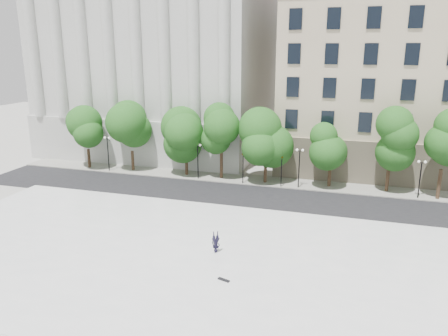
{
  "coord_description": "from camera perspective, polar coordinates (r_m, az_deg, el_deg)",
  "views": [
    {
      "loc": [
        10.84,
        -23.54,
        14.94
      ],
      "look_at": [
        0.76,
        10.0,
        5.26
      ],
      "focal_mm": 35.0,
      "sensor_mm": 36.0,
      "label": 1
    }
  ],
  "objects": [
    {
      "name": "street",
      "position": [
        45.45,
        1.99,
        -3.74
      ],
      "size": [
        60.0,
        8.0,
        0.02
      ],
      "primitive_type": "cube",
      "color": "black",
      "rests_on": "ground"
    },
    {
      "name": "ground",
      "position": [
        29.91,
        -7.16,
        -14.65
      ],
      "size": [
        160.0,
        160.0,
        0.0
      ],
      "primitive_type": "plane",
      "color": "#AEADA5",
      "rests_on": "ground"
    },
    {
      "name": "traffic_light_west",
      "position": [
        48.6,
        2.52,
        2.02
      ],
      "size": [
        0.42,
        1.68,
        4.17
      ],
      "color": "black",
      "rests_on": "ground"
    },
    {
      "name": "plaza",
      "position": [
        32.22,
        -4.99,
        -11.79
      ],
      "size": [
        44.0,
        22.0,
        0.45
      ],
      "primitive_type": "cube",
      "color": "white",
      "rests_on": "ground"
    },
    {
      "name": "building_east",
      "position": [
        63.23,
        25.48,
        10.54
      ],
      "size": [
        36.0,
        26.15,
        23.0
      ],
      "color": "#C3B594",
      "rests_on": "ground"
    },
    {
      "name": "far_sidewalk",
      "position": [
        50.98,
        3.71,
        -1.56
      ],
      "size": [
        60.0,
        4.0,
        0.12
      ],
      "primitive_type": "cube",
      "color": "gray",
      "rests_on": "ground"
    },
    {
      "name": "person_lying",
      "position": [
        32.53,
        -1.07,
        -10.58
      ],
      "size": [
        1.1,
        1.73,
        0.44
      ],
      "primitive_type": "imported",
      "rotation": [
        -1.54,
        0.0,
        0.34
      ],
      "color": "black",
      "rests_on": "plaza"
    },
    {
      "name": "street_trees",
      "position": [
        49.57,
        2.76,
        3.92
      ],
      "size": [
        44.73,
        5.2,
        7.94
      ],
      "color": "#382619",
      "rests_on": "ground"
    },
    {
      "name": "traffic_light_east",
      "position": [
        47.76,
        7.58,
        1.6
      ],
      "size": [
        0.88,
        1.58,
        4.13
      ],
      "color": "black",
      "rests_on": "ground"
    },
    {
      "name": "skateboard",
      "position": [
        29.03,
        -0.04,
        -14.39
      ],
      "size": [
        0.86,
        0.46,
        0.09
      ],
      "primitive_type": "cube",
      "rotation": [
        0.0,
        0.0,
        -0.31
      ],
      "color": "black",
      "rests_on": "plaza"
    },
    {
      "name": "building_west",
      "position": [
        68.1,
        -7.63,
        13.59
      ],
      "size": [
        31.5,
        27.65,
        25.6
      ],
      "color": "beige",
      "rests_on": "ground"
    },
    {
      "name": "lamp_posts",
      "position": [
        48.98,
        2.9,
        1.28
      ],
      "size": [
        36.59,
        0.28,
        4.45
      ],
      "color": "black",
      "rests_on": "ground"
    }
  ]
}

